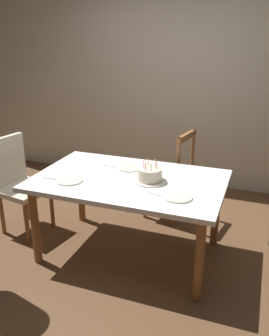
{
  "coord_description": "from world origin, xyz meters",
  "views": [
    {
      "loc": [
        1.02,
        -2.62,
        1.87
      ],
      "look_at": [
        0.05,
        0.0,
        0.83
      ],
      "focal_mm": 38.52,
      "sensor_mm": 36.0,
      "label": 1
    }
  ],
  "objects_px": {
    "birthday_cake": "(150,176)",
    "chair_spindle_back": "(170,176)",
    "plate_far_side": "(130,168)",
    "chair_upholstered": "(17,180)",
    "plate_near_guest": "(178,197)",
    "plate_near_celebrant": "(70,180)",
    "dining_table": "(129,187)"
  },
  "relations": [
    {
      "from": "birthday_cake",
      "to": "chair_spindle_back",
      "type": "distance_m",
      "value": 0.88
    },
    {
      "from": "plate_far_side",
      "to": "chair_upholstered",
      "type": "distance_m",
      "value": 1.14
    },
    {
      "from": "chair_spindle_back",
      "to": "plate_near_guest",
      "type": "bearing_deg",
      "value": -72.17
    },
    {
      "from": "plate_near_celebrant",
      "to": "chair_spindle_back",
      "type": "height_order",
      "value": "chair_spindle_back"
    },
    {
      "from": "plate_near_celebrant",
      "to": "plate_far_side",
      "type": "distance_m",
      "value": 0.58
    },
    {
      "from": "plate_near_guest",
      "to": "chair_spindle_back",
      "type": "distance_m",
      "value": 1.13
    },
    {
      "from": "birthday_cake",
      "to": "plate_far_side",
      "type": "relative_size",
      "value": 1.27
    },
    {
      "from": "birthday_cake",
      "to": "plate_near_celebrant",
      "type": "xyz_separation_m",
      "value": [
        -0.62,
        -0.22,
        -0.05
      ]
    },
    {
      "from": "plate_near_celebrant",
      "to": "plate_far_side",
      "type": "relative_size",
      "value": 1.0
    },
    {
      "from": "dining_table",
      "to": "plate_near_celebrant",
      "type": "relative_size",
      "value": 7.24
    },
    {
      "from": "birthday_cake",
      "to": "plate_far_side",
      "type": "height_order",
      "value": "birthday_cake"
    },
    {
      "from": "plate_far_side",
      "to": "plate_near_guest",
      "type": "bearing_deg",
      "value": -39.06
    },
    {
      "from": "birthday_cake",
      "to": "plate_far_side",
      "type": "distance_m",
      "value": 0.35
    },
    {
      "from": "plate_near_guest",
      "to": "chair_spindle_back",
      "type": "bearing_deg",
      "value": 107.83
    },
    {
      "from": "plate_near_celebrant",
      "to": "birthday_cake",
      "type": "bearing_deg",
      "value": 19.58
    },
    {
      "from": "dining_table",
      "to": "chair_spindle_back",
      "type": "distance_m",
      "value": 0.85
    },
    {
      "from": "plate_near_guest",
      "to": "birthday_cake",
      "type": "bearing_deg",
      "value": 142.68
    },
    {
      "from": "dining_table",
      "to": "chair_upholstered",
      "type": "relative_size",
      "value": 1.68
    },
    {
      "from": "birthday_cake",
      "to": "plate_near_celebrant",
      "type": "relative_size",
      "value": 1.27
    },
    {
      "from": "dining_table",
      "to": "chair_spindle_back",
      "type": "xyz_separation_m",
      "value": [
        0.14,
        0.82,
        -0.19
      ]
    },
    {
      "from": "plate_near_guest",
      "to": "chair_spindle_back",
      "type": "relative_size",
      "value": 0.23
    },
    {
      "from": "plate_far_side",
      "to": "plate_near_guest",
      "type": "relative_size",
      "value": 1.0
    },
    {
      "from": "plate_near_guest",
      "to": "plate_near_celebrant",
      "type": "bearing_deg",
      "value": 180.0
    },
    {
      "from": "plate_near_guest",
      "to": "chair_spindle_back",
      "type": "xyz_separation_m",
      "value": [
        -0.34,
        1.04,
        -0.27
      ]
    },
    {
      "from": "plate_near_guest",
      "to": "chair_upholstered",
      "type": "relative_size",
      "value": 0.23
    },
    {
      "from": "dining_table",
      "to": "chair_spindle_back",
      "type": "bearing_deg",
      "value": 80.12
    },
    {
      "from": "plate_near_guest",
      "to": "chair_spindle_back",
      "type": "height_order",
      "value": "chair_spindle_back"
    },
    {
      "from": "plate_near_celebrant",
      "to": "chair_spindle_back",
      "type": "distance_m",
      "value": 1.22
    },
    {
      "from": "plate_near_celebrant",
      "to": "plate_far_side",
      "type": "xyz_separation_m",
      "value": [
        0.36,
        0.45,
        0.0
      ]
    },
    {
      "from": "plate_near_guest",
      "to": "chair_upholstered",
      "type": "bearing_deg",
      "value": 171.09
    },
    {
      "from": "birthday_cake",
      "to": "plate_near_celebrant",
      "type": "bearing_deg",
      "value": -160.42
    },
    {
      "from": "plate_far_side",
      "to": "plate_near_celebrant",
      "type": "bearing_deg",
      "value": -128.39
    }
  ]
}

